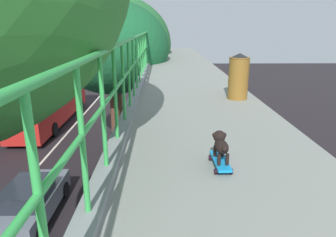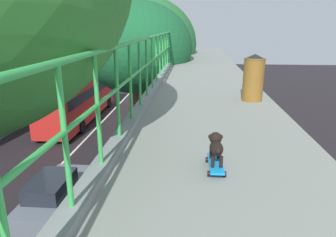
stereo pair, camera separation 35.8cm
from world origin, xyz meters
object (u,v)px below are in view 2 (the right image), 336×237
Objects in this scene: small_dog at (216,146)px; litter_bin at (253,77)px; toy_skateboard at (215,163)px; car_grey_fifth at (55,194)px; city_bus at (80,96)px.

litter_bin is (0.92, 3.15, 0.21)m from small_dog.
litter_bin is at bearing 73.79° from toy_skateboard.
car_grey_fifth is 8.46× the size of toy_skateboard.
litter_bin is (10.00, -16.73, 4.32)m from city_bus.
small_dog is 0.44× the size of litter_bin.
car_grey_fifth is 9.60m from litter_bin.
car_grey_fifth is 0.39× the size of city_bus.
car_grey_fifth is 12.91m from city_bus.
city_bus is at bearing 120.85° from litter_bin.
small_dog is at bearing -65.47° from city_bus.
city_bus is at bearing 105.42° from car_grey_fifth.
toy_skateboard is at bearing -106.21° from litter_bin.
city_bus is 28.09× the size of small_dog.
litter_bin is at bearing -59.15° from city_bus.
litter_bin is (6.58, -4.34, 5.48)m from car_grey_fifth.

